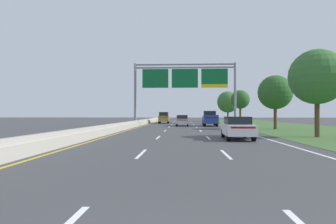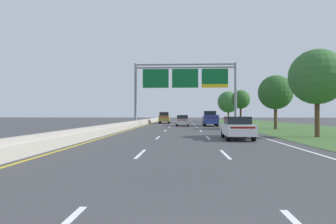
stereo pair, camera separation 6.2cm
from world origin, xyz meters
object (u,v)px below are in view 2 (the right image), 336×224
(pickup_truck_blue, at_px, (210,119))
(roadside_tree_distant, at_px, (228,102))
(roadside_tree_near, at_px, (317,77))
(roadside_tree_far, at_px, (241,100))
(car_white_right_lane_sedan, at_px, (237,127))
(car_gold_left_lane_suv, at_px, (164,117))
(car_silver_centre_lane_sedan, at_px, (183,120))
(car_red_centre_lane_sedan, at_px, (183,119))
(roadside_tree_mid, at_px, (275,92))
(overhead_sign_gantry, at_px, (185,81))

(pickup_truck_blue, distance_m, roadside_tree_distant, 26.04)
(roadside_tree_near, relative_size, roadside_tree_far, 1.12)
(car_white_right_lane_sedan, height_order, roadside_tree_near, roadside_tree_near)
(roadside_tree_distant, bearing_deg, roadside_tree_far, -90.75)
(pickup_truck_blue, height_order, car_gold_left_lane_suv, pickup_truck_blue)
(car_gold_left_lane_suv, xyz_separation_m, car_silver_centre_lane_sedan, (3.44, -11.91, -0.28))
(car_red_centre_lane_sedan, bearing_deg, roadside_tree_far, -109.81)
(roadside_tree_mid, bearing_deg, pickup_truck_blue, 127.92)
(car_silver_centre_lane_sedan, distance_m, roadside_tree_far, 13.96)
(pickup_truck_blue, distance_m, car_gold_left_lane_suv, 14.45)
(car_red_centre_lane_sedan, distance_m, roadside_tree_mid, 24.29)
(overhead_sign_gantry, relative_size, car_white_right_lane_sedan, 3.40)
(car_red_centre_lane_sedan, distance_m, roadside_tree_near, 35.08)
(car_silver_centre_lane_sedan, bearing_deg, roadside_tree_near, -153.36)
(roadside_tree_mid, relative_size, roadside_tree_far, 1.04)
(roadside_tree_far, bearing_deg, car_red_centre_lane_sedan, 160.38)
(overhead_sign_gantry, distance_m, roadside_tree_far, 13.54)
(car_gold_left_lane_suv, bearing_deg, roadside_tree_far, -102.91)
(car_white_right_lane_sedan, bearing_deg, car_silver_centre_lane_sedan, 10.52)
(car_white_right_lane_sedan, relative_size, roadside_tree_mid, 0.71)
(car_gold_left_lane_suv, relative_size, car_silver_centre_lane_sedan, 1.07)
(overhead_sign_gantry, relative_size, roadside_tree_far, 2.53)
(pickup_truck_blue, height_order, car_white_right_lane_sedan, pickup_truck_blue)
(car_white_right_lane_sedan, height_order, car_red_centre_lane_sedan, same)
(overhead_sign_gantry, bearing_deg, roadside_tree_far, 42.70)
(overhead_sign_gantry, xyz_separation_m, roadside_tree_near, (9.81, -20.73, -2.04))
(roadside_tree_distant, bearing_deg, car_red_centre_lane_sedan, -130.56)
(overhead_sign_gantry, height_order, roadside_tree_distant, overhead_sign_gantry)
(car_red_centre_lane_sedan, relative_size, roadside_tree_far, 0.74)
(car_red_centre_lane_sedan, bearing_deg, car_silver_centre_lane_sedan, 179.45)
(pickup_truck_blue, distance_m, car_silver_centre_lane_sedan, 4.05)
(car_white_right_lane_sedan, relative_size, roadside_tree_distant, 0.64)
(car_white_right_lane_sedan, relative_size, car_gold_left_lane_suv, 0.94)
(car_red_centre_lane_sedan, bearing_deg, roadside_tree_mid, -153.93)
(car_gold_left_lane_suv, bearing_deg, car_silver_centre_lane_sedan, -164.30)
(car_red_centre_lane_sedan, height_order, roadside_tree_mid, roadside_tree_mid)
(pickup_truck_blue, xyz_separation_m, car_gold_left_lane_suv, (-7.46, 12.38, 0.02))
(roadside_tree_distant, bearing_deg, car_gold_left_lane_suv, -137.60)
(car_silver_centre_lane_sedan, height_order, roadside_tree_mid, roadside_tree_mid)
(overhead_sign_gantry, relative_size, car_silver_centre_lane_sedan, 3.41)
(overhead_sign_gantry, bearing_deg, car_silver_centre_lane_sedan, 157.01)
(roadside_tree_near, distance_m, roadside_tree_distant, 45.44)
(roadside_tree_far, bearing_deg, roadside_tree_near, -89.99)
(roadside_tree_near, bearing_deg, overhead_sign_gantry, 115.33)
(car_red_centre_lane_sedan, bearing_deg, roadside_tree_distant, -40.75)
(car_silver_centre_lane_sedan, height_order, roadside_tree_far, roadside_tree_far)
(car_white_right_lane_sedan, xyz_separation_m, car_silver_centre_lane_sedan, (-3.84, 22.99, 0.00))
(roadside_tree_near, bearing_deg, car_red_centre_lane_sedan, 106.86)
(roadside_tree_near, xyz_separation_m, roadside_tree_mid, (0.52, 11.82, -0.31))
(roadside_tree_distant, bearing_deg, roadside_tree_near, -90.25)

